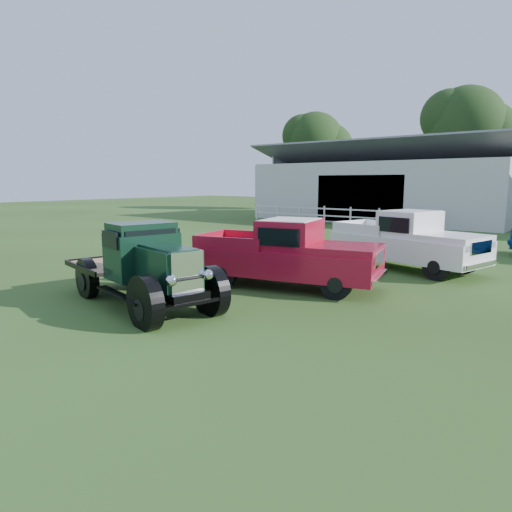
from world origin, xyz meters
The scene contains 8 objects.
ground centered at (0.00, 0.00, 0.00)m, with size 120.00×120.00×0.00m, color #2D3F14.
shed_left centered at (-7.00, 26.00, 2.80)m, with size 18.80×10.20×5.60m, color #B0AEA8, non-canonical shape.
fence_rail centered at (-8.00, 20.00, 0.60)m, with size 14.20×0.16×1.20m, color white, non-canonical shape.
tree_a centered at (-18.00, 33.00, 5.25)m, with size 6.30×6.30×10.50m, color black, non-canonical shape.
tree_b centered at (-4.00, 34.00, 5.75)m, with size 6.90×6.90×11.50m, color black, non-canonical shape.
vintage_flatbed centered at (-1.51, -0.98, 0.97)m, with size 4.91×1.94×1.94m, color black, non-canonical shape.
red_pickup centered at (0.09, 2.66, 0.94)m, with size 5.18×1.99×1.89m, color #AD122C, non-canonical shape.
white_pickup centered at (1.66, 7.26, 0.95)m, with size 5.16×2.00×1.90m, color white, non-canonical shape.
Camera 1 is at (7.23, -7.44, 2.88)m, focal length 32.00 mm.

